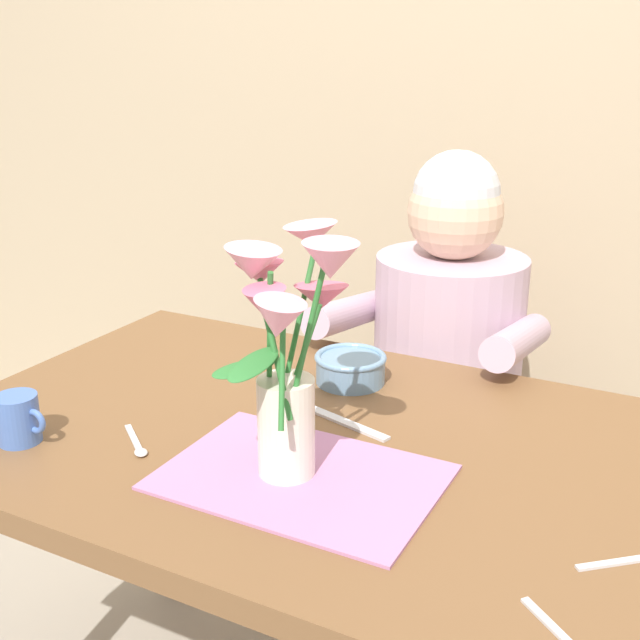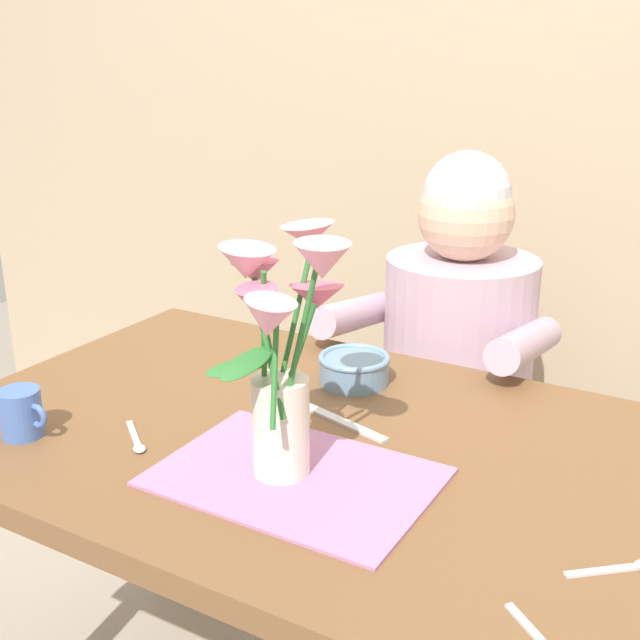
{
  "view_description": "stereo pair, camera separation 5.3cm",
  "coord_description": "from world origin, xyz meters",
  "px_view_note": "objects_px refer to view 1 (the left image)",
  "views": [
    {
      "loc": [
        0.58,
        -1.03,
        1.34
      ],
      "look_at": [
        0.02,
        0.05,
        0.92
      ],
      "focal_mm": 44.53,
      "sensor_mm": 36.0,
      "label": 1
    },
    {
      "loc": [
        0.63,
        -1.01,
        1.34
      ],
      "look_at": [
        0.02,
        0.05,
        0.92
      ],
      "focal_mm": 44.53,
      "sensor_mm": 36.0,
      "label": 2
    }
  ],
  "objects_px": {
    "flower_vase": "(288,343)",
    "seated_person": "(444,396)",
    "ceramic_bowl": "(350,367)",
    "dinner_knife": "(343,422)",
    "coffee_cup": "(19,419)"
  },
  "relations": [
    {
      "from": "seated_person",
      "to": "flower_vase",
      "type": "height_order",
      "value": "seated_person"
    },
    {
      "from": "flower_vase",
      "to": "coffee_cup",
      "type": "distance_m",
      "value": 0.48
    },
    {
      "from": "dinner_knife",
      "to": "coffee_cup",
      "type": "distance_m",
      "value": 0.53
    },
    {
      "from": "flower_vase",
      "to": "seated_person",
      "type": "bearing_deg",
      "value": 91.11
    },
    {
      "from": "dinner_knife",
      "to": "flower_vase",
      "type": "bearing_deg",
      "value": -71.58
    },
    {
      "from": "ceramic_bowl",
      "to": "dinner_knife",
      "type": "height_order",
      "value": "ceramic_bowl"
    },
    {
      "from": "ceramic_bowl",
      "to": "dinner_knife",
      "type": "xyz_separation_m",
      "value": [
        0.06,
        -0.16,
        -0.03
      ]
    },
    {
      "from": "ceramic_bowl",
      "to": "dinner_knife",
      "type": "distance_m",
      "value": 0.18
    },
    {
      "from": "ceramic_bowl",
      "to": "coffee_cup",
      "type": "distance_m",
      "value": 0.59
    },
    {
      "from": "seated_person",
      "to": "coffee_cup",
      "type": "relative_size",
      "value": 12.2
    },
    {
      "from": "flower_vase",
      "to": "coffee_cup",
      "type": "relative_size",
      "value": 3.95
    },
    {
      "from": "flower_vase",
      "to": "ceramic_bowl",
      "type": "relative_size",
      "value": 2.7
    },
    {
      "from": "flower_vase",
      "to": "ceramic_bowl",
      "type": "bearing_deg",
      "value": 101.54
    },
    {
      "from": "seated_person",
      "to": "coffee_cup",
      "type": "distance_m",
      "value": 0.98
    },
    {
      "from": "flower_vase",
      "to": "coffee_cup",
      "type": "xyz_separation_m",
      "value": [
        -0.44,
        -0.1,
        -0.17
      ]
    }
  ]
}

